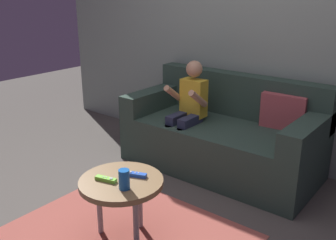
{
  "coord_description": "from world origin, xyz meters",
  "views": [
    {
      "loc": [
        1.55,
        -1.42,
        1.54
      ],
      "look_at": [
        -0.14,
        0.72,
        0.6
      ],
      "focal_mm": 40.94,
      "sensor_mm": 36.0,
      "label": 1
    }
  ],
  "objects": [
    {
      "name": "wall_back",
      "position": [
        0.0,
        1.77,
        1.25
      ],
      "size": [
        4.81,
        0.05,
        2.5
      ],
      "primitive_type": "cube",
      "color": "gray",
      "rests_on": "ground"
    },
    {
      "name": "person_seated_on_couch",
      "position": [
        -0.3,
        1.2,
        0.55
      ],
      "size": [
        0.31,
        0.38,
        0.95
      ],
      "color": "#282D47",
      "rests_on": "ground"
    },
    {
      "name": "game_remote_lime_near_edge",
      "position": [
        -0.04,
        -0.02,
        0.44
      ],
      "size": [
        0.14,
        0.07,
        0.03
      ],
      "color": "#72C638",
      "rests_on": "coffee_table"
    },
    {
      "name": "area_rug",
      "position": [
        0.02,
        0.05,
        0.0
      ],
      "size": [
        1.48,
        1.21,
        0.01
      ],
      "primitive_type": "cube",
      "color": "#9E4C42",
      "rests_on": "ground"
    },
    {
      "name": "coffee_table",
      "position": [
        0.02,
        0.06,
        0.38
      ],
      "size": [
        0.52,
        0.52,
        0.43
      ],
      "color": "brown",
      "rests_on": "ground"
    },
    {
      "name": "soda_can",
      "position": [
        0.11,
        -0.01,
        0.49
      ],
      "size": [
        0.07,
        0.07,
        0.12
      ],
      "primitive_type": "cylinder",
      "color": "#1959B2",
      "rests_on": "coffee_table"
    },
    {
      "name": "game_remote_blue_center",
      "position": [
        0.06,
        0.14,
        0.44
      ],
      "size": [
        0.14,
        0.08,
        0.03
      ],
      "color": "blue",
      "rests_on": "coffee_table"
    },
    {
      "name": "couch",
      "position": [
        -0.03,
        1.38,
        0.3
      ],
      "size": [
        1.69,
        0.8,
        0.81
      ],
      "color": "#2D4238",
      "rests_on": "ground"
    }
  ]
}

